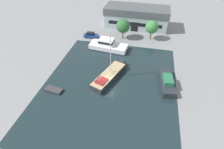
{
  "coord_description": "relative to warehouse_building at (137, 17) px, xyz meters",
  "views": [
    {
      "loc": [
        6.62,
        -27.4,
        26.83
      ],
      "look_at": [
        0.0,
        2.68,
        1.0
      ],
      "focal_mm": 28.0,
      "sensor_mm": 36.0,
      "label": 1
    }
  ],
  "objects": [
    {
      "name": "motor_cruiser",
      "position": [
        -6.08,
        -17.12,
        -2.3
      ],
      "size": [
        11.17,
        5.25,
        3.18
      ],
      "rotation": [
        0.0,
        0.0,
        1.46
      ],
      "color": "white",
      "rests_on": "water_canal"
    },
    {
      "name": "warehouse_building",
      "position": [
        0.0,
        0.0,
        0.0
      ],
      "size": [
        21.59,
        9.03,
        6.8
      ],
      "rotation": [
        0.0,
        0.0,
        -0.02
      ],
      "color": "#99A8B2",
      "rests_on": "ground"
    },
    {
      "name": "quay_tree_near_building",
      "position": [
        5.54,
        -8.48,
        0.6
      ],
      "size": [
        3.95,
        3.95,
        6.02
      ],
      "color": "brown",
      "rests_on": "ground"
    },
    {
      "name": "water_canal",
      "position": [
        -2.22,
        -31.95,
        -3.44
      ],
      "size": [
        28.97,
        35.76,
        0.01
      ],
      "primitive_type": "cube",
      "color": "#19282D",
      "rests_on": "ground"
    },
    {
      "name": "parked_car",
      "position": [
        -13.03,
        -11.44,
        -2.61
      ],
      "size": [
        4.56,
        2.02,
        1.67
      ],
      "rotation": [
        0.0,
        0.0,
        4.77
      ],
      "color": "navy",
      "rests_on": "ground"
    },
    {
      "name": "sailboat_moored",
      "position": [
        -2.82,
        -29.54,
        -2.66
      ],
      "size": [
        6.55,
        12.07,
        11.43
      ],
      "rotation": [
        0.0,
        0.0,
        -0.34
      ],
      "color": "#23282D",
      "rests_on": "water_canal"
    },
    {
      "name": "small_dinghy",
      "position": [
        -13.54,
        -36.1,
        -3.19
      ],
      "size": [
        4.04,
        2.19,
        0.48
      ],
      "rotation": [
        0.0,
        0.0,
        4.56
      ],
      "color": "#23282D",
      "rests_on": "water_canal"
    },
    {
      "name": "ground_plane",
      "position": [
        -2.22,
        -31.95,
        -3.44
      ],
      "size": [
        440.0,
        440.0,
        0.0
      ],
      "primitive_type": "plane",
      "color": "gray"
    },
    {
      "name": "cabin_boat",
      "position": [
        10.09,
        -29.03,
        -2.51
      ],
      "size": [
        3.82,
        8.83,
        2.48
      ],
      "rotation": [
        0.0,
        0.0,
        0.13
      ],
      "color": "#23282D",
      "rests_on": "water_canal"
    },
    {
      "name": "quay_tree_by_water",
      "position": [
        -3.03,
        -9.85,
        0.7
      ],
      "size": [
        4.19,
        4.19,
        6.25
      ],
      "color": "brown",
      "rests_on": "ground"
    }
  ]
}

